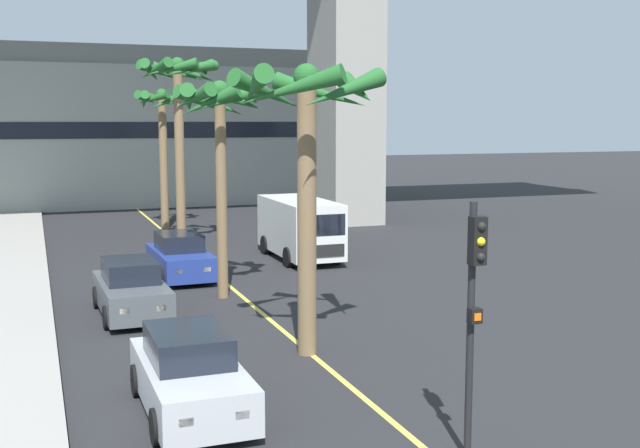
% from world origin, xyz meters
% --- Properties ---
extents(lane_stripe_center, '(0.14, 56.00, 0.01)m').
position_xyz_m(lane_stripe_center, '(0.00, 24.00, 0.00)').
color(lane_stripe_center, '#DBCC4C').
rests_on(lane_stripe_center, ground).
extents(pier_building_backdrop, '(29.76, 8.04, 10.03)m').
position_xyz_m(pier_building_backdrop, '(0.00, 50.88, 4.95)').
color(pier_building_backdrop, '#ADB2A8').
rests_on(pier_building_backdrop, ground).
extents(car_queue_front, '(1.92, 4.14, 1.56)m').
position_xyz_m(car_queue_front, '(-3.51, 19.85, 0.72)').
color(car_queue_front, '#4C5156').
rests_on(car_queue_front, ground).
extents(car_queue_second, '(1.85, 4.11, 1.56)m').
position_xyz_m(car_queue_second, '(-3.36, 11.93, 0.72)').
color(car_queue_second, '#B7BABF').
rests_on(car_queue_second, ground).
extents(car_queue_third, '(1.92, 4.14, 1.56)m').
position_xyz_m(car_queue_third, '(-1.28, 24.67, 0.72)').
color(car_queue_third, navy).
rests_on(car_queue_third, ground).
extents(delivery_van, '(2.17, 5.25, 2.36)m').
position_xyz_m(delivery_van, '(3.84, 26.79, 1.29)').
color(delivery_van, silver).
rests_on(delivery_van, ground).
extents(traffic_light_median_near, '(0.24, 0.37, 4.20)m').
position_xyz_m(traffic_light_median_near, '(0.49, 8.30, 2.71)').
color(traffic_light_median_near, black).
rests_on(traffic_light_median_near, ground).
extents(palm_tree_near_median, '(2.92, 2.94, 6.64)m').
position_xyz_m(palm_tree_near_median, '(-0.59, 21.15, 5.57)').
color(palm_tree_near_median, brown).
rests_on(palm_tree_near_median, ground).
extents(palm_tree_mid_median, '(2.81, 2.78, 7.01)m').
position_xyz_m(palm_tree_mid_median, '(0.24, 37.37, 5.60)').
color(palm_tree_mid_median, brown).
rests_on(palm_tree_mid_median, ground).
extents(palm_tree_far_median, '(3.56, 3.66, 6.72)m').
position_xyz_m(palm_tree_far_median, '(-0.09, 14.66, 5.25)').
color(palm_tree_far_median, brown).
rests_on(palm_tree_far_median, ground).
extents(palm_tree_farthest_median, '(3.44, 3.48, 8.06)m').
position_xyz_m(palm_tree_farthest_median, '(-0.09, 30.96, 6.65)').
color(palm_tree_farthest_median, brown).
rests_on(palm_tree_farthest_median, ground).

